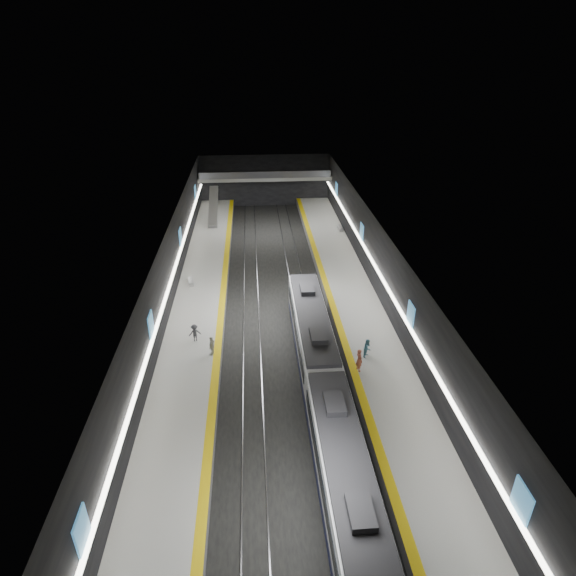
{
  "coord_description": "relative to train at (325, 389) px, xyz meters",
  "views": [
    {
      "loc": [
        -2.01,
        -39.3,
        23.68
      ],
      "look_at": [
        1.12,
        1.92,
        2.2
      ],
      "focal_mm": 30.0,
      "sensor_mm": 36.0,
      "label": 1
    }
  ],
  "objects": [
    {
      "name": "wall_back",
      "position": [
        -2.5,
        48.36,
        1.8
      ],
      "size": [
        20.0,
        0.04,
        8.0
      ],
      "primitive_type": "cube",
      "color": "black",
      "rests_on": "ground"
    },
    {
      "name": "tile_surface_left",
      "position": [
        -10.0,
        13.36,
        -1.19
      ],
      "size": [
        5.0,
        70.0,
        0.02
      ],
      "primitive_type": "cube",
      "color": "#A2A29D",
      "rests_on": "platform_left"
    },
    {
      "name": "mezzanine_bridge",
      "position": [
        -2.5,
        46.28,
        2.84
      ],
      "size": [
        20.0,
        3.0,
        1.5
      ],
      "color": "gray",
      "rests_on": "wall_left"
    },
    {
      "name": "platform_right",
      "position": [
        5.0,
        13.36,
        -1.7
      ],
      "size": [
        5.0,
        70.0,
        1.0
      ],
      "primitive_type": "cube",
      "color": "slate",
      "rests_on": "ground"
    },
    {
      "name": "tile_surface_right",
      "position": [
        5.0,
        13.36,
        -1.19
      ],
      "size": [
        5.0,
        70.0,
        0.02
      ],
      "primitive_type": "cube",
      "color": "#A2A29D",
      "rests_on": "platform_right"
    },
    {
      "name": "rails",
      "position": [
        -2.5,
        13.36,
        -2.14
      ],
      "size": [
        6.52,
        70.0,
        0.12
      ],
      "color": "gray",
      "rests_on": "ground"
    },
    {
      "name": "cove_light_right",
      "position": [
        7.3,
        13.36,
        1.6
      ],
      "size": [
        0.25,
        68.6,
        0.12
      ],
      "primitive_type": "cube",
      "color": "white",
      "rests_on": "wall_right"
    },
    {
      "name": "platform_left",
      "position": [
        -10.0,
        13.36,
        -1.7
      ],
      "size": [
        5.0,
        70.0,
        1.0
      ],
      "primitive_type": "cube",
      "color": "slate",
      "rests_on": "ground"
    },
    {
      "name": "passenger_right_b",
      "position": [
        4.22,
        5.23,
        -0.41
      ],
      "size": [
        0.92,
        0.97,
        1.57
      ],
      "primitive_type": "imported",
      "rotation": [
        0.0,
        0.0,
        0.96
      ],
      "color": "teal",
      "rests_on": "platform_right"
    },
    {
      "name": "train",
      "position": [
        0.0,
        0.0,
        0.0
      ],
      "size": [
        2.69,
        30.05,
        3.6
      ],
      "color": "black",
      "rests_on": "ground"
    },
    {
      "name": "bench_right_far",
      "position": [
        7.0,
        33.9,
        -0.97
      ],
      "size": [
        0.64,
        1.87,
        0.45
      ],
      "primitive_type": "cube",
      "rotation": [
        0.0,
        0.0,
        0.07
      ],
      "color": "#99999E",
      "rests_on": "platform_right"
    },
    {
      "name": "escalator",
      "position": [
        -10.0,
        39.36,
        0.7
      ],
      "size": [
        1.2,
        7.5,
        3.92
      ],
      "primitive_type": "cube",
      "rotation": [
        0.44,
        0.0,
        0.0
      ],
      "color": "#99999E",
      "rests_on": "platform_left"
    },
    {
      "name": "passenger_left_b",
      "position": [
        -9.73,
        8.53,
        -0.42
      ],
      "size": [
        1.12,
        0.83,
        1.56
      ],
      "primitive_type": "imported",
      "rotation": [
        0.0,
        0.0,
        3.41
      ],
      "color": "#3A3B41",
      "rests_on": "platform_left"
    },
    {
      "name": "tactile_strip_right",
      "position": [
        2.8,
        13.36,
        -1.18
      ],
      "size": [
        0.6,
        70.0,
        0.02
      ],
      "primitive_type": "cube",
      "color": "#E1BC0B",
      "rests_on": "platform_right"
    },
    {
      "name": "bench_left_far",
      "position": [
        -11.22,
        19.38,
        -0.99
      ],
      "size": [
        0.78,
        1.75,
        0.41
      ],
      "primitive_type": "cube",
      "rotation": [
        0.0,
        0.0,
        0.19
      ],
      "color": "#99999E",
      "rests_on": "platform_left"
    },
    {
      "name": "wall_right",
      "position": [
        7.5,
        13.36,
        1.8
      ],
      "size": [
        0.04,
        70.0,
        8.0
      ],
      "primitive_type": "cube",
      "color": "black",
      "rests_on": "ground"
    },
    {
      "name": "ground",
      "position": [
        -2.5,
        13.36,
        -2.2
      ],
      "size": [
        70.0,
        70.0,
        0.0
      ],
      "primitive_type": "plane",
      "color": "black",
      "rests_on": "ground"
    },
    {
      "name": "ad_posters",
      "position": [
        -2.5,
        14.36,
        2.3
      ],
      "size": [
        19.94,
        53.5,
        2.2
      ],
      "color": "teal",
      "rests_on": "wall_left"
    },
    {
      "name": "ceiling",
      "position": [
        -2.5,
        13.36,
        5.8
      ],
      "size": [
        20.0,
        70.0,
        0.04
      ],
      "primitive_type": "cube",
      "rotation": [
        3.14,
        0.0,
        0.0
      ],
      "color": "beige",
      "rests_on": "wall_left"
    },
    {
      "name": "passenger_right_a",
      "position": [
        3.16,
        3.47,
        -0.25
      ],
      "size": [
        0.65,
        0.8,
        1.89
      ],
      "primitive_type": "imported",
      "rotation": [
        0.0,
        0.0,
        1.9
      ],
      "color": "#BC5F46",
      "rests_on": "platform_right"
    },
    {
      "name": "cove_light_left",
      "position": [
        -12.3,
        13.36,
        1.6
      ],
      "size": [
        0.25,
        68.6,
        0.12
      ],
      "primitive_type": "cube",
      "color": "white",
      "rests_on": "wall_left"
    },
    {
      "name": "tactile_strip_left",
      "position": [
        -7.8,
        13.36,
        -1.18
      ],
      "size": [
        0.6,
        70.0,
        0.02
      ],
      "primitive_type": "cube",
      "color": "#E1BC0B",
      "rests_on": "platform_left"
    },
    {
      "name": "wall_left",
      "position": [
        -12.5,
        13.36,
        1.8
      ],
      "size": [
        0.04,
        70.0,
        8.0
      ],
      "primitive_type": "cube",
      "color": "black",
      "rests_on": "ground"
    },
    {
      "name": "passenger_left_a",
      "position": [
        -8.17,
        6.44,
        -0.35
      ],
      "size": [
        0.67,
        1.06,
        1.69
      ],
      "primitive_type": "imported",
      "rotation": [
        0.0,
        0.0,
        -1.85
      ],
      "color": "beige",
      "rests_on": "platform_left"
    }
  ]
}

